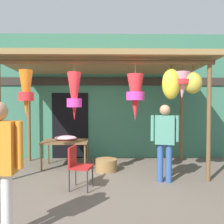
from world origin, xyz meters
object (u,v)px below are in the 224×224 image
at_px(wicker_basket_by_table, 106,165).
at_px(customer_foreground, 165,137).
at_px(flower_heap_on_table, 66,138).
at_px(folding_chair, 77,164).
at_px(display_table, 66,143).

bearing_deg(wicker_basket_by_table, customer_foreground, -34.26).
relative_size(flower_heap_on_table, folding_chair, 0.69).
xyz_separation_m(folding_chair, customer_foreground, (1.81, 0.38, 0.47)).
distance_m(display_table, flower_heap_on_table, 0.15).
height_order(flower_heap_on_table, customer_foreground, customer_foreground).
bearing_deg(wicker_basket_by_table, flower_heap_on_table, 156.42).
relative_size(display_table, wicker_basket_by_table, 2.22).
bearing_deg(customer_foreground, display_table, 151.73).
xyz_separation_m(flower_heap_on_table, folding_chair, (0.51, -1.70, -0.26)).
distance_m(display_table, folding_chair, 1.72).
height_order(display_table, flower_heap_on_table, flower_heap_on_table).
height_order(flower_heap_on_table, wicker_basket_by_table, flower_heap_on_table).
height_order(display_table, customer_foreground, customer_foreground).
distance_m(display_table, customer_foreground, 2.67).
bearing_deg(customer_foreground, flower_heap_on_table, 150.41).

